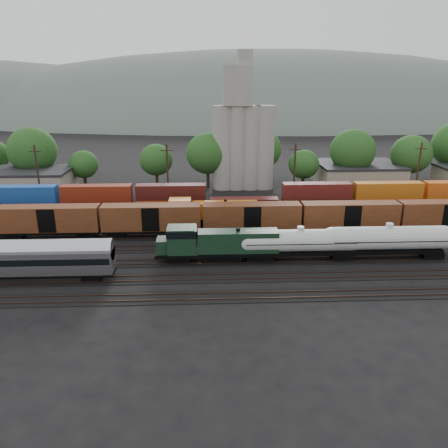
{
  "coord_description": "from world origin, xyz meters",
  "views": [
    {
      "loc": [
        -4.85,
        -59.08,
        23.49
      ],
      "look_at": [
        -2.24,
        2.0,
        3.0
      ],
      "focal_mm": 35.0,
      "sensor_mm": 36.0,
      "label": 1
    }
  ],
  "objects_px": {
    "orange_locomotive": "(207,212)",
    "grain_silo": "(243,138)",
    "tank_car_a": "(300,242)",
    "green_locomotive": "(215,243)",
    "passenger_coach": "(19,258)"
  },
  "relations": [
    {
      "from": "orange_locomotive",
      "to": "grain_silo",
      "type": "bearing_deg",
      "value": 72.96
    },
    {
      "from": "green_locomotive",
      "to": "passenger_coach",
      "type": "bearing_deg",
      "value": -168.0
    },
    {
      "from": "orange_locomotive",
      "to": "grain_silo",
      "type": "relative_size",
      "value": 0.61
    },
    {
      "from": "green_locomotive",
      "to": "tank_car_a",
      "type": "distance_m",
      "value": 11.42
    },
    {
      "from": "orange_locomotive",
      "to": "green_locomotive",
      "type": "bearing_deg",
      "value": -86.54
    },
    {
      "from": "tank_car_a",
      "to": "grain_silo",
      "type": "height_order",
      "value": "grain_silo"
    },
    {
      "from": "tank_car_a",
      "to": "orange_locomotive",
      "type": "distance_m",
      "value": 19.42
    },
    {
      "from": "green_locomotive",
      "to": "passenger_coach",
      "type": "relative_size",
      "value": 0.79
    },
    {
      "from": "orange_locomotive",
      "to": "tank_car_a",
      "type": "bearing_deg",
      "value": -50.59
    },
    {
      "from": "passenger_coach",
      "to": "grain_silo",
      "type": "relative_size",
      "value": 0.77
    },
    {
      "from": "passenger_coach",
      "to": "tank_car_a",
      "type": "bearing_deg",
      "value": 8.14
    },
    {
      "from": "green_locomotive",
      "to": "passenger_coach",
      "type": "height_order",
      "value": "passenger_coach"
    },
    {
      "from": "tank_car_a",
      "to": "orange_locomotive",
      "type": "height_order",
      "value": "tank_car_a"
    },
    {
      "from": "green_locomotive",
      "to": "tank_car_a",
      "type": "height_order",
      "value": "green_locomotive"
    },
    {
      "from": "green_locomotive",
      "to": "orange_locomotive",
      "type": "height_order",
      "value": "green_locomotive"
    }
  ]
}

